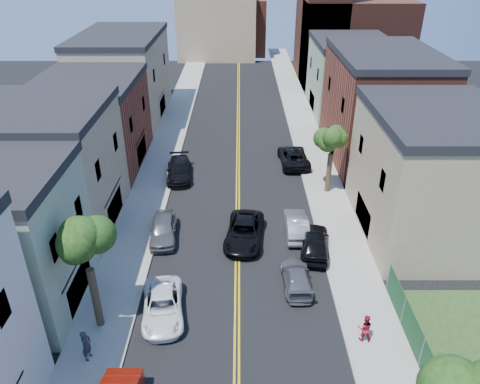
{
  "coord_description": "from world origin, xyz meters",
  "views": [
    {
      "loc": [
        0.16,
        -5.49,
        19.67
      ],
      "look_at": [
        0.19,
        26.39,
        2.0
      ],
      "focal_mm": 34.26,
      "sensor_mm": 36.0,
      "label": 1
    }
  ],
  "objects_px": {
    "dark_car_right_far": "(293,156)",
    "black_car_left": "(179,170)",
    "silver_car_right": "(296,225)",
    "pedestrian_left": "(86,345)",
    "black_suv_lane": "(244,232)",
    "grey_car_right": "(296,277)",
    "white_pickup": "(163,306)",
    "pedestrian_right": "(365,328)",
    "grey_car_left": "(163,229)",
    "black_car_right": "(315,242)"
  },
  "relations": [
    {
      "from": "dark_car_right_far",
      "to": "black_car_left",
      "type": "bearing_deg",
      "value": 11.86
    },
    {
      "from": "black_car_right",
      "to": "black_car_left",
      "type": "bearing_deg",
      "value": -38.75
    },
    {
      "from": "white_pickup",
      "to": "silver_car_right",
      "type": "distance_m",
      "value": 12.36
    },
    {
      "from": "white_pickup",
      "to": "grey_car_right",
      "type": "xyz_separation_m",
      "value": [
        8.18,
        2.68,
        -0.07
      ]
    },
    {
      "from": "black_car_left",
      "to": "pedestrian_left",
      "type": "relative_size",
      "value": 2.88
    },
    {
      "from": "silver_car_right",
      "to": "dark_car_right_far",
      "type": "height_order",
      "value": "dark_car_right_far"
    },
    {
      "from": "black_car_left",
      "to": "pedestrian_left",
      "type": "distance_m",
      "value": 21.44
    },
    {
      "from": "pedestrian_right",
      "to": "silver_car_right",
      "type": "bearing_deg",
      "value": -69.07
    },
    {
      "from": "black_car_left",
      "to": "silver_car_right",
      "type": "bearing_deg",
      "value": -48.6
    },
    {
      "from": "dark_car_right_far",
      "to": "white_pickup",
      "type": "bearing_deg",
      "value": 61.42
    },
    {
      "from": "black_car_left",
      "to": "pedestrian_right",
      "type": "bearing_deg",
      "value": -63.43
    },
    {
      "from": "white_pickup",
      "to": "grey_car_right",
      "type": "bearing_deg",
      "value": 10.24
    },
    {
      "from": "grey_car_left",
      "to": "pedestrian_right",
      "type": "height_order",
      "value": "pedestrian_right"
    },
    {
      "from": "pedestrian_right",
      "to": "white_pickup",
      "type": "bearing_deg",
      "value": -2.76
    },
    {
      "from": "grey_car_right",
      "to": "pedestrian_left",
      "type": "distance_m",
      "value": 13.12
    },
    {
      "from": "pedestrian_right",
      "to": "black_car_left",
      "type": "bearing_deg",
      "value": -50.57
    },
    {
      "from": "grey_car_right",
      "to": "pedestrian_right",
      "type": "height_order",
      "value": "pedestrian_right"
    },
    {
      "from": "grey_car_left",
      "to": "pedestrian_left",
      "type": "distance_m",
      "value": 11.59
    },
    {
      "from": "grey_car_left",
      "to": "grey_car_right",
      "type": "xyz_separation_m",
      "value": [
        9.3,
        -5.34,
        -0.17
      ]
    },
    {
      "from": "grey_car_right",
      "to": "black_car_right",
      "type": "distance_m",
      "value": 4.01
    },
    {
      "from": "grey_car_right",
      "to": "black_suv_lane",
      "type": "height_order",
      "value": "black_suv_lane"
    },
    {
      "from": "pedestrian_left",
      "to": "grey_car_right",
      "type": "bearing_deg",
      "value": -49.67
    },
    {
      "from": "dark_car_right_far",
      "to": "pedestrian_right",
      "type": "distance_m",
      "value": 23.07
    },
    {
      "from": "silver_car_right",
      "to": "black_suv_lane",
      "type": "distance_m",
      "value": 4.07
    },
    {
      "from": "black_car_right",
      "to": "black_suv_lane",
      "type": "distance_m",
      "value": 5.18
    },
    {
      "from": "silver_car_right",
      "to": "pedestrian_left",
      "type": "bearing_deg",
      "value": 44.66
    },
    {
      "from": "white_pickup",
      "to": "pedestrian_right",
      "type": "distance_m",
      "value": 11.59
    },
    {
      "from": "white_pickup",
      "to": "pedestrian_left",
      "type": "bearing_deg",
      "value": -144.15
    },
    {
      "from": "white_pickup",
      "to": "grey_car_left",
      "type": "relative_size",
      "value": 1.07
    },
    {
      "from": "black_car_left",
      "to": "black_car_right",
      "type": "relative_size",
      "value": 1.1
    },
    {
      "from": "grey_car_right",
      "to": "pedestrian_left",
      "type": "height_order",
      "value": "pedestrian_left"
    },
    {
      "from": "white_pickup",
      "to": "grey_car_left",
      "type": "xyz_separation_m",
      "value": [
        -1.12,
        8.01,
        0.1
      ]
    },
    {
      "from": "silver_car_right",
      "to": "pedestrian_left",
      "type": "distance_m",
      "value": 17.18
    },
    {
      "from": "grey_car_left",
      "to": "black_suv_lane",
      "type": "xyz_separation_m",
      "value": [
        6.0,
        -0.34,
        -0.02
      ]
    },
    {
      "from": "black_car_left",
      "to": "grey_car_right",
      "type": "relative_size",
      "value": 1.22
    },
    {
      "from": "grey_car_left",
      "to": "silver_car_right",
      "type": "bearing_deg",
      "value": -0.96
    },
    {
      "from": "silver_car_right",
      "to": "dark_car_right_far",
      "type": "distance_m",
      "value": 12.37
    },
    {
      "from": "silver_car_right",
      "to": "pedestrian_right",
      "type": "distance_m",
      "value": 11.0
    },
    {
      "from": "white_pickup",
      "to": "black_suv_lane",
      "type": "height_order",
      "value": "black_suv_lane"
    },
    {
      "from": "pedestrian_left",
      "to": "black_car_left",
      "type": "bearing_deg",
      "value": 6.77
    },
    {
      "from": "grey_car_right",
      "to": "dark_car_right_far",
      "type": "distance_m",
      "value": 18.37
    },
    {
      "from": "pedestrian_left",
      "to": "black_car_right",
      "type": "bearing_deg",
      "value": -41.12
    },
    {
      "from": "black_car_left",
      "to": "dark_car_right_far",
      "type": "distance_m",
      "value": 11.4
    },
    {
      "from": "silver_car_right",
      "to": "black_suv_lane",
      "type": "relative_size",
      "value": 0.82
    },
    {
      "from": "dark_car_right_far",
      "to": "black_suv_lane",
      "type": "xyz_separation_m",
      "value": [
        -5.0,
        -13.3,
        -0.02
      ]
    },
    {
      "from": "white_pickup",
      "to": "black_car_right",
      "type": "distance_m",
      "value": 11.72
    },
    {
      "from": "silver_car_right",
      "to": "dark_car_right_far",
      "type": "xyz_separation_m",
      "value": [
        1.05,
        12.32,
        0.04
      ]
    },
    {
      "from": "silver_car_right",
      "to": "pedestrian_left",
      "type": "relative_size",
      "value": 2.49
    },
    {
      "from": "black_car_right",
      "to": "grey_car_right",
      "type": "bearing_deg",
      "value": 72.85
    },
    {
      "from": "black_car_right",
      "to": "pedestrian_right",
      "type": "relative_size",
      "value": 2.86
    }
  ]
}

